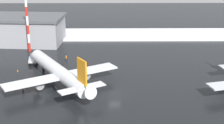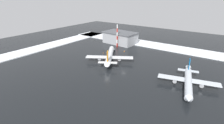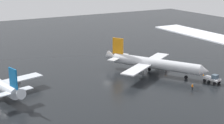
{
  "view_description": "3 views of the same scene",
  "coord_description": "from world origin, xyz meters",
  "px_view_note": "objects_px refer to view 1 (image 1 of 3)",
  "views": [
    {
      "loc": [
        1.15,
        66.97,
        30.23
      ],
      "look_at": [
        0.51,
        -7.42,
        4.66
      ],
      "focal_mm": 55.0,
      "sensor_mm": 36.0,
      "label": 1
    },
    {
      "loc": [
        -42.98,
        70.42,
        36.02
      ],
      "look_at": [
        5.48,
        2.49,
        3.24
      ],
      "focal_mm": 28.0,
      "sensor_mm": 36.0,
      "label": 2
    },
    {
      "loc": [
        -45.63,
        -83.32,
        30.55
      ],
      "look_at": [
        2.14,
        1.13,
        3.44
      ],
      "focal_mm": 55.0,
      "sensor_mm": 36.0,
      "label": 3
    }
  ],
  "objects_px": {
    "traffic_cone_mid_line": "(27,87)",
    "traffic_cone_near_nose": "(18,70)",
    "ground_crew_beside_wing": "(23,86)",
    "pushback_tug": "(33,59)",
    "airplane_parked_portside": "(59,72)",
    "cargo_hangar": "(24,29)",
    "ground_crew_near_tug": "(66,58)",
    "antenna_mast": "(28,25)",
    "ground_crew_by_nose_gear": "(39,80)"
  },
  "relations": [
    {
      "from": "ground_crew_near_tug",
      "to": "antenna_mast",
      "type": "relative_size",
      "value": 0.11
    },
    {
      "from": "airplane_parked_portside",
      "to": "cargo_hangar",
      "type": "xyz_separation_m",
      "value": [
        15.97,
        -35.32,
        1.31
      ]
    },
    {
      "from": "cargo_hangar",
      "to": "ground_crew_by_nose_gear",
      "type": "bearing_deg",
      "value": 112.81
    },
    {
      "from": "antenna_mast",
      "to": "traffic_cone_near_nose",
      "type": "distance_m",
      "value": 18.76
    },
    {
      "from": "airplane_parked_portside",
      "to": "pushback_tug",
      "type": "height_order",
      "value": "airplane_parked_portside"
    },
    {
      "from": "cargo_hangar",
      "to": "traffic_cone_near_nose",
      "type": "height_order",
      "value": "cargo_hangar"
    },
    {
      "from": "ground_crew_beside_wing",
      "to": "pushback_tug",
      "type": "bearing_deg",
      "value": -107.68
    },
    {
      "from": "ground_crew_beside_wing",
      "to": "antenna_mast",
      "type": "distance_m",
      "value": 30.2
    },
    {
      "from": "ground_crew_near_tug",
      "to": "cargo_hangar",
      "type": "xyz_separation_m",
      "value": [
        15.55,
        -18.78,
        3.47
      ]
    },
    {
      "from": "ground_crew_beside_wing",
      "to": "ground_crew_by_nose_gear",
      "type": "xyz_separation_m",
      "value": [
        -2.97,
        -3.5,
        0.0
      ]
    },
    {
      "from": "airplane_parked_portside",
      "to": "ground_crew_near_tug",
      "type": "xyz_separation_m",
      "value": [
        0.42,
        -16.54,
        -2.16
      ]
    },
    {
      "from": "ground_crew_beside_wing",
      "to": "cargo_hangar",
      "type": "height_order",
      "value": "cargo_hangar"
    },
    {
      "from": "airplane_parked_portside",
      "to": "pushback_tug",
      "type": "xyz_separation_m",
      "value": [
        9.08,
        -14.97,
        -1.85
      ]
    },
    {
      "from": "ground_crew_near_tug",
      "to": "ground_crew_by_nose_gear",
      "type": "bearing_deg",
      "value": -139.2
    },
    {
      "from": "ground_crew_beside_wing",
      "to": "traffic_cone_mid_line",
      "type": "relative_size",
      "value": 3.11
    },
    {
      "from": "ground_crew_by_nose_gear",
      "to": "traffic_cone_mid_line",
      "type": "bearing_deg",
      "value": -70.79
    },
    {
      "from": "airplane_parked_portside",
      "to": "antenna_mast",
      "type": "xyz_separation_m",
      "value": [
        12.42,
        -25.89,
        4.9
      ]
    },
    {
      "from": "antenna_mast",
      "to": "cargo_hangar",
      "type": "xyz_separation_m",
      "value": [
        3.54,
        -9.43,
        -3.59
      ]
    },
    {
      "from": "pushback_tug",
      "to": "airplane_parked_portside",
      "type": "bearing_deg",
      "value": -158.08
    },
    {
      "from": "pushback_tug",
      "to": "cargo_hangar",
      "type": "bearing_deg",
      "value": 9.38
    },
    {
      "from": "ground_crew_by_nose_gear",
      "to": "cargo_hangar",
      "type": "distance_m",
      "value": 36.85
    },
    {
      "from": "ground_crew_beside_wing",
      "to": "cargo_hangar",
      "type": "distance_m",
      "value": 39.45
    },
    {
      "from": "ground_crew_beside_wing",
      "to": "traffic_cone_near_nose",
      "type": "relative_size",
      "value": 3.11
    },
    {
      "from": "ground_crew_by_nose_gear",
      "to": "traffic_cone_near_nose",
      "type": "xyz_separation_m",
      "value": [
        7.12,
        -8.39,
        -0.7
      ]
    },
    {
      "from": "ground_crew_near_tug",
      "to": "traffic_cone_mid_line",
      "type": "bearing_deg",
      "value": -144.51
    },
    {
      "from": "ground_crew_by_nose_gear",
      "to": "traffic_cone_mid_line",
      "type": "xyz_separation_m",
      "value": [
        2.36,
        1.98,
        -0.7
      ]
    },
    {
      "from": "airplane_parked_portside",
      "to": "pushback_tug",
      "type": "distance_m",
      "value": 17.61
    },
    {
      "from": "pushback_tug",
      "to": "traffic_cone_mid_line",
      "type": "distance_m",
      "value": 16.68
    },
    {
      "from": "traffic_cone_mid_line",
      "to": "traffic_cone_near_nose",
      "type": "bearing_deg",
      "value": -65.34
    },
    {
      "from": "pushback_tug",
      "to": "ground_crew_beside_wing",
      "type": "relative_size",
      "value": 2.86
    },
    {
      "from": "ground_crew_beside_wing",
      "to": "ground_crew_by_nose_gear",
      "type": "height_order",
      "value": "same"
    },
    {
      "from": "ground_crew_near_tug",
      "to": "pushback_tug",
      "type": "bearing_deg",
      "value": 155.64
    },
    {
      "from": "traffic_cone_near_nose",
      "to": "ground_crew_by_nose_gear",
      "type": "bearing_deg",
      "value": 130.3
    },
    {
      "from": "ground_crew_by_nose_gear",
      "to": "ground_crew_beside_wing",
      "type": "bearing_deg",
      "value": -61.09
    },
    {
      "from": "cargo_hangar",
      "to": "traffic_cone_near_nose",
      "type": "xyz_separation_m",
      "value": [
        -4.24,
        26.5,
        -4.17
      ]
    },
    {
      "from": "airplane_parked_portside",
      "to": "traffic_cone_mid_line",
      "type": "height_order",
      "value": "airplane_parked_portside"
    },
    {
      "from": "airplane_parked_portside",
      "to": "traffic_cone_mid_line",
      "type": "bearing_deg",
      "value": 71.62
    },
    {
      "from": "airplane_parked_portside",
      "to": "antenna_mast",
      "type": "distance_m",
      "value": 29.13
    },
    {
      "from": "ground_crew_by_nose_gear",
      "to": "ground_crew_near_tug",
      "type": "bearing_deg",
      "value": 144.59
    },
    {
      "from": "pushback_tug",
      "to": "traffic_cone_near_nose",
      "type": "height_order",
      "value": "pushback_tug"
    },
    {
      "from": "airplane_parked_portside",
      "to": "cargo_hangar",
      "type": "height_order",
      "value": "airplane_parked_portside"
    },
    {
      "from": "airplane_parked_portside",
      "to": "cargo_hangar",
      "type": "relative_size",
      "value": 1.1
    },
    {
      "from": "antenna_mast",
      "to": "cargo_hangar",
      "type": "bearing_deg",
      "value": -69.41
    },
    {
      "from": "ground_crew_by_nose_gear",
      "to": "antenna_mast",
      "type": "distance_m",
      "value": 27.55
    },
    {
      "from": "airplane_parked_portside",
      "to": "antenna_mast",
      "type": "relative_size",
      "value": 1.79
    },
    {
      "from": "ground_crew_by_nose_gear",
      "to": "cargo_hangar",
      "type": "relative_size",
      "value": 0.07
    },
    {
      "from": "airplane_parked_portside",
      "to": "ground_crew_by_nose_gear",
      "type": "height_order",
      "value": "airplane_parked_portside"
    },
    {
      "from": "ground_crew_near_tug",
      "to": "traffic_cone_mid_line",
      "type": "relative_size",
      "value": 3.11
    },
    {
      "from": "ground_crew_near_tug",
      "to": "traffic_cone_near_nose",
      "type": "bearing_deg",
      "value": 179.7
    },
    {
      "from": "ground_crew_beside_wing",
      "to": "ground_crew_near_tug",
      "type": "distance_m",
      "value": 20.87
    }
  ]
}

